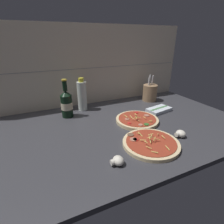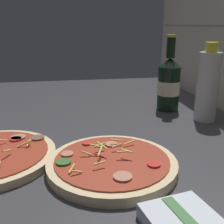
# 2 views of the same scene
# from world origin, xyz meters

# --- Properties ---
(counter_slab) EXTENTS (1.60, 0.90, 0.03)m
(counter_slab) POSITION_xyz_m (0.00, 0.00, 0.01)
(counter_slab) COLOR #38383D
(counter_slab) RESTS_ON ground
(pizza_far) EXTENTS (0.26, 0.26, 0.05)m
(pizza_far) POSITION_xyz_m (0.16, 0.01, 0.04)
(pizza_far) COLOR beige
(pizza_far) RESTS_ON counter_slab
(beer_bottle) EXTENTS (0.07, 0.07, 0.25)m
(beer_bottle) POSITION_xyz_m (-0.22, 0.27, 0.12)
(beer_bottle) COLOR black
(beer_bottle) RESTS_ON counter_slab
(oil_bottle) EXTENTS (0.06, 0.06, 0.23)m
(oil_bottle) POSITION_xyz_m (-0.10, 0.34, 0.13)
(oil_bottle) COLOR silver
(oil_bottle) RESTS_ON counter_slab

